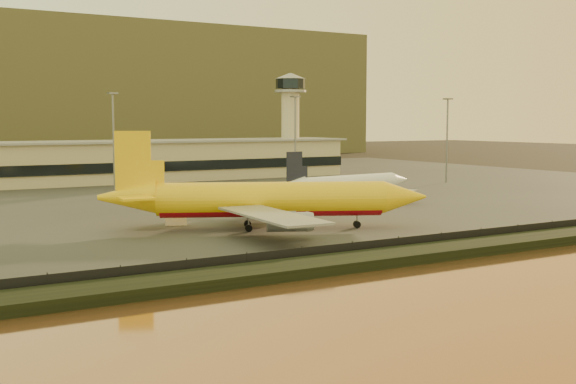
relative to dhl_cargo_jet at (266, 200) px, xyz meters
name	(u,v)px	position (x,y,z in m)	size (l,w,h in m)	color
ground	(335,242)	(3.22, -16.29, -5.25)	(900.00, 900.00, 0.00)	black
embankment	(406,255)	(3.22, -33.29, -4.55)	(320.00, 7.00, 1.40)	black
tarmac	(135,191)	(3.22, 78.71, -5.15)	(320.00, 220.00, 0.20)	#2D2D2D
perimeter_fence	(387,247)	(3.22, -29.29, -3.95)	(300.00, 0.05, 2.20)	black
terminal_building	(52,164)	(-11.30, 109.26, 1.00)	(202.00, 25.00, 12.60)	tan
control_tower	(290,113)	(73.22, 114.71, 16.42)	(11.20, 11.20, 35.50)	tan
apron_light_masts	(217,133)	(18.22, 58.71, 10.46)	(152.20, 12.20, 25.40)	slate
dhl_cargo_jet	(266,200)	(0.00, 0.00, 0.00)	(53.44, 50.65, 16.90)	yellow
white_narrowbody_jet	(347,184)	(41.02, 33.76, -1.57)	(40.53, 39.37, 11.64)	white
gse_vehicle_yellow	(292,211)	(13.50, 13.63, -4.12)	(4.13, 1.86, 1.86)	yellow
gse_vehicle_white	(176,220)	(-11.36, 12.66, -4.19)	(3.79, 1.71, 1.71)	white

